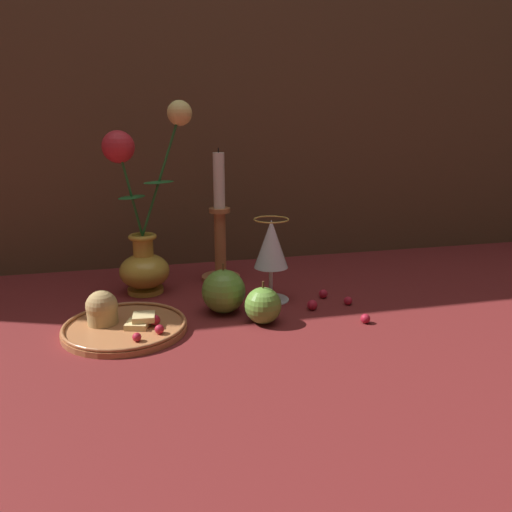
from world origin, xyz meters
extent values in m
plane|color=maroon|center=(0.00, 0.00, 0.00)|extent=(2.40, 2.40, 0.00)
cube|color=brown|center=(0.00, 0.35, 0.60)|extent=(2.40, 0.04, 1.20)
cylinder|color=gold|center=(-0.17, 0.13, 0.01)|extent=(0.07, 0.07, 0.01)
ellipsoid|color=gold|center=(-0.17, 0.13, 0.05)|extent=(0.10, 0.10, 0.07)
cylinder|color=gold|center=(-0.17, 0.13, 0.10)|extent=(0.04, 0.04, 0.05)
torus|color=gold|center=(-0.17, 0.13, 0.12)|extent=(0.06, 0.06, 0.01)
cylinder|color=#23662D|center=(-0.19, 0.14, 0.21)|extent=(0.04, 0.02, 0.18)
ellipsoid|color=#23662D|center=(-0.18, 0.14, 0.20)|extent=(0.08, 0.08, 0.00)
sphere|color=red|center=(-0.20, 0.14, 0.30)|extent=(0.06, 0.06, 0.06)
cylinder|color=#23662D|center=(-0.13, 0.13, 0.24)|extent=(0.09, 0.01, 0.25)
ellipsoid|color=#23662D|center=(-0.13, 0.13, 0.23)|extent=(0.08, 0.07, 0.00)
sphere|color=#EFD67A|center=(-0.08, 0.14, 0.36)|extent=(0.05, 0.05, 0.05)
cylinder|color=#B77042|center=(-0.21, -0.07, 0.01)|extent=(0.21, 0.21, 0.01)
torus|color=#B77042|center=(-0.21, -0.07, 0.01)|extent=(0.21, 0.21, 0.01)
cylinder|color=tan|center=(-0.25, -0.05, 0.03)|extent=(0.05, 0.05, 0.03)
sphere|color=tan|center=(-0.25, -0.05, 0.04)|extent=(0.05, 0.05, 0.05)
cube|color=#DBBC7A|center=(-0.19, -0.08, 0.01)|extent=(0.05, 0.05, 0.01)
cube|color=#DBBC7A|center=(-0.18, -0.07, 0.03)|extent=(0.04, 0.04, 0.01)
sphere|color=#AD192D|center=(-0.19, -0.14, 0.02)|extent=(0.01, 0.01, 0.01)
sphere|color=#AD192D|center=(-0.15, -0.12, 0.02)|extent=(0.02, 0.02, 0.02)
sphere|color=#AD192D|center=(-0.16, -0.08, 0.02)|extent=(0.02, 0.02, 0.02)
cylinder|color=silver|center=(0.08, 0.02, 0.00)|extent=(0.07, 0.07, 0.00)
cylinder|color=silver|center=(0.08, 0.02, 0.04)|extent=(0.01, 0.01, 0.06)
cone|color=silver|center=(0.08, 0.02, 0.12)|extent=(0.07, 0.07, 0.10)
cone|color=#E5CC66|center=(0.08, 0.02, 0.10)|extent=(0.06, 0.06, 0.07)
torus|color=gold|center=(0.08, 0.02, 0.17)|extent=(0.07, 0.07, 0.00)
cylinder|color=#B77042|center=(0.00, 0.18, 0.01)|extent=(0.09, 0.09, 0.01)
cylinder|color=#B77042|center=(0.00, 0.18, 0.08)|extent=(0.03, 0.03, 0.15)
cylinder|color=#B77042|center=(0.00, 0.18, 0.16)|extent=(0.05, 0.05, 0.01)
cylinder|color=white|center=(0.00, 0.18, 0.23)|extent=(0.02, 0.02, 0.12)
cylinder|color=black|center=(0.00, 0.18, 0.29)|extent=(0.00, 0.00, 0.01)
sphere|color=#669938|center=(-0.03, -0.02, 0.04)|extent=(0.08, 0.08, 0.08)
cylinder|color=#4C3319|center=(-0.03, -0.02, 0.09)|extent=(0.00, 0.00, 0.01)
sphere|color=#669938|center=(0.03, -0.09, 0.03)|extent=(0.07, 0.07, 0.07)
cylinder|color=#4C3319|center=(0.03, -0.09, 0.07)|extent=(0.00, 0.00, 0.01)
sphere|color=#AD192D|center=(-0.01, 0.08, 0.01)|extent=(0.01, 0.01, 0.01)
sphere|color=#AD192D|center=(0.22, -0.04, 0.01)|extent=(0.02, 0.02, 0.02)
sphere|color=#AD192D|center=(0.21, -0.13, 0.01)|extent=(0.02, 0.02, 0.02)
sphere|color=#AD192D|center=(0.14, -0.05, 0.01)|extent=(0.02, 0.02, 0.02)
sphere|color=#AD192D|center=(0.18, 0.01, 0.01)|extent=(0.02, 0.02, 0.02)
camera|label=1|loc=(-0.18, -0.89, 0.35)|focal=35.00mm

